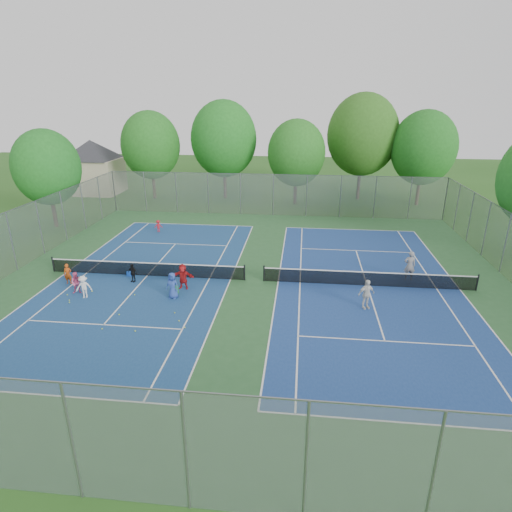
{
  "coord_description": "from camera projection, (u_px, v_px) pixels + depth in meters",
  "views": [
    {
      "loc": [
        2.85,
        -24.58,
        10.94
      ],
      "look_at": [
        0.0,
        1.0,
        1.3
      ],
      "focal_mm": 30.0,
      "sensor_mm": 36.0,
      "label": 1
    }
  ],
  "objects": [
    {
      "name": "ground",
      "position": [
        254.0,
        281.0,
        27.01
      ],
      "size": [
        120.0,
        120.0,
        0.0
      ],
      "primitive_type": "plane",
      "color": "#25551A",
      "rests_on": "ground"
    },
    {
      "name": "court_pad",
      "position": [
        254.0,
        281.0,
        27.0
      ],
      "size": [
        32.0,
        32.0,
        0.01
      ],
      "primitive_type": "cube",
      "color": "#2A592E",
      "rests_on": "ground"
    },
    {
      "name": "court_left",
      "position": [
        147.0,
        276.0,
        27.73
      ],
      "size": [
        10.97,
        23.77,
        0.01
      ],
      "primitive_type": "cube",
      "color": "navy",
      "rests_on": "court_pad"
    },
    {
      "name": "court_right",
      "position": [
        367.0,
        286.0,
        26.27
      ],
      "size": [
        10.97,
        23.77,
        0.01
      ],
      "primitive_type": "cube",
      "color": "navy",
      "rests_on": "court_pad"
    },
    {
      "name": "net_left",
      "position": [
        147.0,
        269.0,
        27.57
      ],
      "size": [
        12.87,
        0.1,
        0.91
      ],
      "primitive_type": "cube",
      "color": "black",
      "rests_on": "ground"
    },
    {
      "name": "net_right",
      "position": [
        368.0,
        279.0,
        26.12
      ],
      "size": [
        12.87,
        0.1,
        0.91
      ],
      "primitive_type": "cube",
      "color": "black",
      "rests_on": "ground"
    },
    {
      "name": "fence_north",
      "position": [
        273.0,
        195.0,
        41.2
      ],
      "size": [
        32.0,
        0.1,
        4.0
      ],
      "primitive_type": "cube",
      "color": "gray",
      "rests_on": "ground"
    },
    {
      "name": "fence_south",
      "position": [
        186.0,
        453.0,
        11.41
      ],
      "size": [
        32.0,
        0.1,
        4.0
      ],
      "primitive_type": "cube",
      "color": "gray",
      "rests_on": "ground"
    },
    {
      "name": "fence_west",
      "position": [
        12.0,
        242.0,
        27.97
      ],
      "size": [
        0.1,
        32.0,
        4.0
      ],
      "primitive_type": "cube",
      "rotation": [
        0.0,
        0.0,
        1.57
      ],
      "color": "gray",
      "rests_on": "ground"
    },
    {
      "name": "house",
      "position": [
        92.0,
        157.0,
        50.15
      ],
      "size": [
        11.03,
        11.03,
        7.3
      ],
      "color": "#B7A88C",
      "rests_on": "ground"
    },
    {
      "name": "tree_nw",
      "position": [
        151.0,
        145.0,
        46.87
      ],
      "size": [
        6.4,
        6.4,
        9.58
      ],
      "color": "#443326",
      "rests_on": "ground"
    },
    {
      "name": "tree_nl",
      "position": [
        224.0,
        139.0,
        46.74
      ],
      "size": [
        7.2,
        7.2,
        10.69
      ],
      "color": "#443326",
      "rests_on": "ground"
    },
    {
      "name": "tree_nc",
      "position": [
        296.0,
        153.0,
        44.45
      ],
      "size": [
        6.0,
        6.0,
        8.85
      ],
      "color": "#443326",
      "rests_on": "ground"
    },
    {
      "name": "tree_nr",
      "position": [
        363.0,
        135.0,
        45.94
      ],
      "size": [
        7.6,
        7.6,
        11.42
      ],
      "color": "#443326",
      "rests_on": "ground"
    },
    {
      "name": "tree_ne",
      "position": [
        424.0,
        148.0,
        43.83
      ],
      "size": [
        6.6,
        6.6,
        9.77
      ],
      "color": "#443326",
      "rests_on": "ground"
    },
    {
      "name": "tree_side_w",
      "position": [
        47.0,
        167.0,
        36.45
      ],
      "size": [
        5.6,
        5.6,
        8.47
      ],
      "color": "#443326",
      "rests_on": "ground"
    },
    {
      "name": "ball_crate",
      "position": [
        130.0,
        273.0,
        27.74
      ],
      "size": [
        0.42,
        0.42,
        0.3
      ],
      "primitive_type": "cube",
      "rotation": [
        0.0,
        0.0,
        -0.21
      ],
      "color": "blue",
      "rests_on": "ground"
    },
    {
      "name": "ball_hopper",
      "position": [
        175.0,
        290.0,
        25.13
      ],
      "size": [
        0.34,
        0.34,
        0.51
      ],
      "primitive_type": "cube",
      "rotation": [
        0.0,
        0.0,
        -0.37
      ],
      "color": "green",
      "rests_on": "ground"
    },
    {
      "name": "student_a",
      "position": [
        68.0,
        274.0,
        26.35
      ],
      "size": [
        0.52,
        0.37,
        1.31
      ],
      "primitive_type": "imported",
      "rotation": [
        0.0,
        0.0,
        0.13
      ],
      "color": "#C24812",
      "rests_on": "ground"
    },
    {
      "name": "student_b",
      "position": [
        77.0,
        283.0,
        25.06
      ],
      "size": [
        0.76,
        0.66,
        1.34
      ],
      "primitive_type": "imported",
      "rotation": [
        0.0,
        0.0,
        0.26
      ],
      "color": "#E7598B",
      "rests_on": "ground"
    },
    {
      "name": "student_c",
      "position": [
        84.0,
        287.0,
        24.52
      ],
      "size": [
        0.98,
        0.73,
        1.35
      ],
      "primitive_type": "imported",
      "rotation": [
        0.0,
        0.0,
        0.29
      ],
      "color": "silver",
      "rests_on": "ground"
    },
    {
      "name": "student_d",
      "position": [
        133.0,
        273.0,
        26.65
      ],
      "size": [
        0.76,
        0.49,
        1.19
      ],
      "primitive_type": "imported",
      "rotation": [
        0.0,
        0.0,
        -0.32
      ],
      "color": "black",
      "rests_on": "ground"
    },
    {
      "name": "student_e",
      "position": [
        172.0,
        286.0,
        24.44
      ],
      "size": [
        0.86,
        0.67,
        1.56
      ],
      "primitive_type": "imported",
      "rotation": [
        0.0,
        0.0,
        -0.25
      ],
      "color": "#294698",
      "rests_on": "ground"
    },
    {
      "name": "student_f",
      "position": [
        183.0,
        277.0,
        25.64
      ],
      "size": [
        1.49,
        0.54,
        1.58
      ],
      "primitive_type": "imported",
      "rotation": [
        0.0,
        0.0,
        -0.05
      ],
      "color": "#AE181B",
      "rests_on": "ground"
    },
    {
      "name": "child_far_baseline",
      "position": [
        158.0,
        226.0,
        36.52
      ],
      "size": [
        0.77,
        0.57,
        1.06
      ],
      "primitive_type": "imported",
      "rotation": [
        0.0,
        0.0,
        3.43
      ],
      "color": "#AD1821",
      "rests_on": "ground"
    },
    {
      "name": "instructor",
      "position": [
        410.0,
        266.0,
        26.79
      ],
      "size": [
        0.71,
        0.47,
        1.93
      ],
      "primitive_type": "imported",
      "rotation": [
        0.0,
        0.0,
        3.14
      ],
      "color": "gray",
      "rests_on": "ground"
    },
    {
      "name": "teen_court_b",
      "position": [
        366.0,
        294.0,
        23.22
      ],
      "size": [
        1.08,
        0.8,
        1.7
      ],
      "primitive_type": "imported",
      "rotation": [
        0.0,
        0.0,
        0.44
      ],
      "color": "silver",
      "rests_on": "ground"
    },
    {
      "name": "tennis_ball_0",
      "position": [
        175.0,
        313.0,
        22.91
      ],
      "size": [
        0.07,
        0.07,
        0.07
      ],
      "primitive_type": "sphere",
      "color": "#B3CE30",
      "rests_on": "ground"
    },
    {
      "name": "tennis_ball_1",
      "position": [
        92.0,
        291.0,
        25.45
      ],
      "size": [
        0.07,
        0.07,
        0.07
      ],
      "primitive_type": "sphere",
      "color": "#DDEB36",
      "rests_on": "ground"
    },
    {
      "name": "tennis_ball_2",
      "position": [
        119.0,
        315.0,
        22.72
      ],
      "size": [
        0.07,
        0.07,
        0.07
      ],
      "primitive_type": "sphere",
      "color": "#A9C52D",
      "rests_on": "ground"
    },
    {
      "name": "tennis_ball_3",
      "position": [
        135.0,
        331.0,
        21.13
      ],
      "size": [
        0.07,
        0.07,
        0.07
      ],
      "primitive_type": "sphere",
      "color": "#C6EE37",
      "rests_on": "ground"
    },
    {
      "name": "tennis_ball_4",
      "position": [
        69.0,
        303.0,
        24.07
      ],
      "size": [
        0.07,
        0.07,
        0.07
      ],
      "primitive_type": "sphere",
      "color": "#BAE134",
      "rests_on": "ground"
    },
    {
      "name": "tennis_ball_5",
      "position": [
        69.0,
        300.0,
        24.33
      ],
      "size": [
        0.07,
        0.07,
        0.07
      ],
      "primitive_type": "sphere",
      "color": "#B5D230",
      "rests_on": "ground"
    },
    {
      "name": "tennis_ball_6",
      "position": [
        102.0,
        329.0,
        21.33
      ],
      "size": [
        0.07,
        0.07,
        0.07
      ],
      "primitive_type": "sphere",
      "color": "#B4D230",
      "rests_on": "ground"
    },
    {
      "name": "tennis_ball_7",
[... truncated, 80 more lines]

